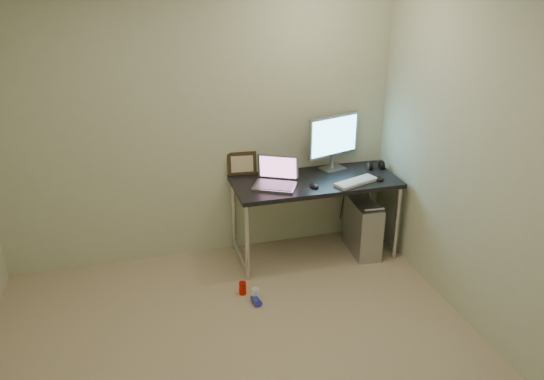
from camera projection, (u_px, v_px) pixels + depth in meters
The scene contains 18 objects.
floor at pixel (249, 376), 3.53m from camera, with size 3.50×3.50×0.00m, color tan.
wall_back at pixel (200, 124), 4.58m from camera, with size 3.50×0.02×2.50m, color beige.
wall_right at pixel (505, 175), 3.47m from camera, with size 0.02×3.50×2.50m, color beige.
desk at pixel (315, 188), 4.76m from camera, with size 1.48×0.65×0.75m.
tower_computer at pixel (363, 227), 4.96m from camera, with size 0.25×0.50×0.54m.
cable_a at pixel (344, 198), 5.21m from camera, with size 0.01×0.01×0.70m, color black.
cable_b at pixel (353, 200), 5.22m from camera, with size 0.01×0.01×0.72m, color black.
can_red at pixel (243, 288), 4.38m from camera, with size 0.06×0.06×0.11m, color red.
can_white at pixel (255, 294), 4.30m from camera, with size 0.06×0.06×0.11m, color white.
can_blue at pixel (256, 301), 4.26m from camera, with size 0.06×0.06×0.11m, color #2A34BB.
laptop at pixel (276, 179), 4.59m from camera, with size 0.46×0.43×0.25m.
monitor at pixel (334, 138), 4.85m from camera, with size 0.54×0.22×0.52m.
keyboard at pixel (356, 182), 4.65m from camera, with size 0.41×0.13×0.02m, color silver.
mouse_right at pixel (380, 177), 4.72m from camera, with size 0.08×0.12×0.04m, color black.
mouse_left at pixel (314, 185), 4.56m from camera, with size 0.07×0.11×0.04m, color black.
headphones at pixel (376, 166), 4.98m from camera, with size 0.16×0.10×0.10m.
picture_frame at pixel (242, 164), 4.80m from camera, with size 0.27×0.03×0.21m, color black.
webcam at pixel (270, 164), 4.86m from camera, with size 0.05×0.04×0.12m.
Camera 1 is at (-0.59, -2.69, 2.53)m, focal length 35.00 mm.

